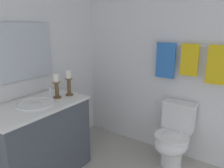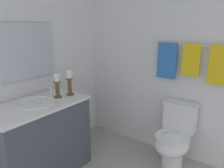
{
  "view_description": "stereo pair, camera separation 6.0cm",
  "coord_description": "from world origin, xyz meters",
  "px_view_note": "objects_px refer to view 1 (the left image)",
  "views": [
    {
      "loc": [
        0.8,
        -1.38,
        1.6
      ],
      "look_at": [
        -0.38,
        0.35,
        1.04
      ],
      "focal_mm": 33.9,
      "sensor_mm": 36.0,
      "label": 1
    },
    {
      "loc": [
        0.85,
        -1.34,
        1.6
      ],
      "look_at": [
        -0.38,
        0.35,
        1.04
      ],
      "focal_mm": 33.9,
      "sensor_mm": 36.0,
      "label": 2
    }
  ],
  "objects_px": {
    "candle_holder_short": "(57,85)",
    "towel_bar": "(191,45)",
    "candle_holder_tall": "(69,82)",
    "mirror": "(14,53)",
    "toilet": "(173,137)",
    "towel_near_vanity": "(166,60)",
    "sink_basin": "(37,107)",
    "towel_center": "(190,60)",
    "towel_near_corner": "(216,65)",
    "vanity_cabinet": "(40,141)"
  },
  "relations": [
    {
      "from": "mirror",
      "to": "towel_near_vanity",
      "type": "relative_size",
      "value": 2.2
    },
    {
      "from": "mirror",
      "to": "towel_near_corner",
      "type": "distance_m",
      "value": 2.12
    },
    {
      "from": "candle_holder_short",
      "to": "towel_center",
      "type": "relative_size",
      "value": 0.74
    },
    {
      "from": "towel_bar",
      "to": "towel_center",
      "type": "relative_size",
      "value": 2.32
    },
    {
      "from": "candle_holder_short",
      "to": "towel_bar",
      "type": "height_order",
      "value": "towel_bar"
    },
    {
      "from": "mirror",
      "to": "toilet",
      "type": "xyz_separation_m",
      "value": [
        1.4,
        1.01,
        -0.99
      ]
    },
    {
      "from": "vanity_cabinet",
      "to": "towel_center",
      "type": "height_order",
      "value": "towel_center"
    },
    {
      "from": "candle_holder_tall",
      "to": "towel_center",
      "type": "bearing_deg",
      "value": 36.54
    },
    {
      "from": "sink_basin",
      "to": "towel_center",
      "type": "distance_m",
      "value": 1.74
    },
    {
      "from": "vanity_cabinet",
      "to": "candle_holder_tall",
      "type": "height_order",
      "value": "candle_holder_tall"
    },
    {
      "from": "towel_near_vanity",
      "to": "towel_bar",
      "type": "bearing_deg",
      "value": 3.69
    },
    {
      "from": "toilet",
      "to": "towel_near_corner",
      "type": "xyz_separation_m",
      "value": [
        0.33,
        0.2,
        0.86
      ]
    },
    {
      "from": "vanity_cabinet",
      "to": "toilet",
      "type": "bearing_deg",
      "value": 41.91
    },
    {
      "from": "sink_basin",
      "to": "toilet",
      "type": "relative_size",
      "value": 0.54
    },
    {
      "from": "mirror",
      "to": "sink_basin",
      "type": "bearing_deg",
      "value": 0.2
    },
    {
      "from": "towel_center",
      "to": "towel_near_vanity",
      "type": "bearing_deg",
      "value": 180.0
    },
    {
      "from": "towel_near_vanity",
      "to": "toilet",
      "type": "bearing_deg",
      "value": -41.73
    },
    {
      "from": "sink_basin",
      "to": "towel_bar",
      "type": "xyz_separation_m",
      "value": [
        1.17,
        1.23,
        0.6
      ]
    },
    {
      "from": "candle_holder_tall",
      "to": "vanity_cabinet",
      "type": "bearing_deg",
      "value": -100.56
    },
    {
      "from": "toilet",
      "to": "towel_bar",
      "type": "distance_m",
      "value": 1.07
    },
    {
      "from": "towel_near_vanity",
      "to": "vanity_cabinet",
      "type": "bearing_deg",
      "value": -126.39
    },
    {
      "from": "sink_basin",
      "to": "toilet",
      "type": "xyz_separation_m",
      "value": [
        1.12,
        1.01,
        -0.45
      ]
    },
    {
      "from": "vanity_cabinet",
      "to": "candle_holder_short",
      "type": "xyz_separation_m",
      "value": [
        0.03,
        0.25,
        0.57
      ]
    },
    {
      "from": "towel_bar",
      "to": "towel_near_vanity",
      "type": "xyz_separation_m",
      "value": [
        -0.28,
        -0.02,
        -0.19
      ]
    },
    {
      "from": "candle_holder_short",
      "to": "candle_holder_tall",
      "type": "bearing_deg",
      "value": 73.45
    },
    {
      "from": "candle_holder_short",
      "to": "towel_bar",
      "type": "xyz_separation_m",
      "value": [
        1.14,
        0.97,
        0.42
      ]
    },
    {
      "from": "sink_basin",
      "to": "towel_center",
      "type": "bearing_deg",
      "value": 45.92
    },
    {
      "from": "towel_bar",
      "to": "vanity_cabinet",
      "type": "bearing_deg",
      "value": -133.63
    },
    {
      "from": "candle_holder_tall",
      "to": "mirror",
      "type": "bearing_deg",
      "value": -131.71
    },
    {
      "from": "candle_holder_tall",
      "to": "towel_center",
      "type": "distance_m",
      "value": 1.39
    },
    {
      "from": "mirror",
      "to": "candle_holder_short",
      "type": "relative_size",
      "value": 3.47
    },
    {
      "from": "toilet",
      "to": "towel_center",
      "type": "bearing_deg",
      "value": 76.24
    },
    {
      "from": "candle_holder_tall",
      "to": "towel_bar",
      "type": "height_order",
      "value": "towel_bar"
    },
    {
      "from": "toilet",
      "to": "towel_bar",
      "type": "xyz_separation_m",
      "value": [
        0.05,
        0.22,
        1.04
      ]
    },
    {
      "from": "candle_holder_tall",
      "to": "toilet",
      "type": "relative_size",
      "value": 0.39
    },
    {
      "from": "candle_holder_tall",
      "to": "towel_bar",
      "type": "bearing_deg",
      "value": 37.14
    },
    {
      "from": "sink_basin",
      "to": "candle_holder_tall",
      "type": "relative_size",
      "value": 1.36
    },
    {
      "from": "towel_near_vanity",
      "to": "towel_near_corner",
      "type": "relative_size",
      "value": 1.01
    },
    {
      "from": "toilet",
      "to": "towel_near_corner",
      "type": "distance_m",
      "value": 0.94
    },
    {
      "from": "toilet",
      "to": "towel_bar",
      "type": "height_order",
      "value": "towel_bar"
    },
    {
      "from": "sink_basin",
      "to": "towel_near_vanity",
      "type": "height_order",
      "value": "towel_near_vanity"
    },
    {
      "from": "sink_basin",
      "to": "candle_holder_short",
      "type": "bearing_deg",
      "value": 82.9
    },
    {
      "from": "toilet",
      "to": "sink_basin",
      "type": "bearing_deg",
      "value": -138.12
    },
    {
      "from": "sink_basin",
      "to": "mirror",
      "type": "bearing_deg",
      "value": -179.8
    },
    {
      "from": "sink_basin",
      "to": "candle_holder_short",
      "type": "height_order",
      "value": "candle_holder_short"
    },
    {
      "from": "toilet",
      "to": "towel_near_corner",
      "type": "relative_size",
      "value": 1.79
    },
    {
      "from": "mirror",
      "to": "candle_holder_tall",
      "type": "bearing_deg",
      "value": 48.29
    },
    {
      "from": "vanity_cabinet",
      "to": "toilet",
      "type": "height_order",
      "value": "vanity_cabinet"
    },
    {
      "from": "candle_holder_tall",
      "to": "candle_holder_short",
      "type": "height_order",
      "value": "candle_holder_tall"
    },
    {
      "from": "vanity_cabinet",
      "to": "candle_holder_short",
      "type": "distance_m",
      "value": 0.62
    }
  ]
}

